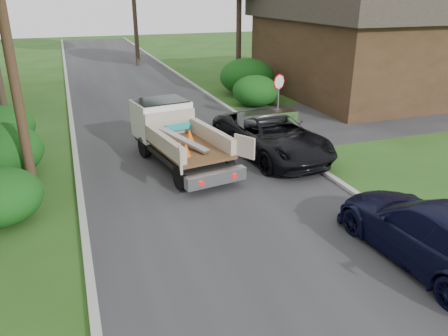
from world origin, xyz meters
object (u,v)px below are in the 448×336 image
house_right (358,42)px  flatbed_truck (172,131)px  black_pickup (272,136)px  navy_suv (432,233)px  utility_pole (4,22)px  stop_sign (279,89)px

house_right → flatbed_truck: size_ratio=2.22×
black_pickup → navy_suv: (0.37, -7.86, -0.05)m
flatbed_truck → utility_pole: bearing=-175.4°
utility_pole → black_pickup: (8.62, 0.38, -4.36)m
utility_pole → house_right: 20.66m
utility_pole → flatbed_truck: 6.48m
flatbed_truck → navy_suv: 9.64m
flatbed_truck → black_pickup: size_ratio=1.00×
black_pickup → flatbed_truck: bearing=160.0°
navy_suv → house_right: bearing=-121.3°
stop_sign → black_pickup: (-2.06, -3.64, -0.97)m
house_right → black_pickup: (-9.86, -8.64, -2.35)m
utility_pole → house_right: size_ratio=0.77×
utility_pole → house_right: utility_pole is taller
flatbed_truck → navy_suv: size_ratio=1.12×
stop_sign → flatbed_truck: bearing=-154.3°
stop_sign → house_right: size_ratio=0.19×
black_pickup → navy_suv: bearing=-94.0°
navy_suv → utility_pole: bearing=-41.2°
stop_sign → black_pickup: 4.29m
stop_sign → navy_suv: bearing=-98.3°
stop_sign → utility_pole: size_ratio=0.25×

